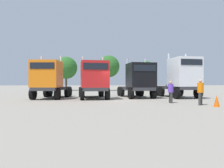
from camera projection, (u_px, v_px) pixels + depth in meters
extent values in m
plane|color=gray|center=(116.00, 100.00, 17.80)|extent=(200.00, 200.00, 0.00)
cube|color=#333338|center=(53.00, 88.00, 20.21)|extent=(2.73, 5.91, 0.30)
cube|color=orange|center=(47.00, 74.00, 18.47)|extent=(2.60, 2.46, 2.39)
cube|color=black|center=(42.00, 66.00, 17.32)|extent=(2.09, 0.24, 0.55)
cylinder|color=silver|center=(61.00, 72.00, 19.71)|extent=(0.20, 0.20, 2.99)
cylinder|color=silver|center=(42.00, 72.00, 19.76)|extent=(0.20, 0.20, 2.99)
cylinder|color=#333338|center=(57.00, 86.00, 21.47)|extent=(1.20, 1.20, 0.12)
cylinder|color=black|center=(57.00, 94.00, 18.02)|extent=(0.45, 1.08, 1.05)
cylinder|color=black|center=(33.00, 94.00, 18.08)|extent=(0.45, 1.08, 1.05)
cylinder|color=black|center=(67.00, 92.00, 21.45)|extent=(0.45, 1.08, 1.05)
cylinder|color=black|center=(46.00, 92.00, 21.51)|extent=(0.45, 1.08, 1.05)
cylinder|color=black|center=(69.00, 92.00, 22.55)|extent=(0.45, 1.08, 1.05)
cylinder|color=black|center=(50.00, 92.00, 22.61)|extent=(0.45, 1.08, 1.05)
cube|color=#333338|center=(93.00, 88.00, 20.15)|extent=(2.90, 6.30, 0.30)
cube|color=red|center=(94.00, 74.00, 18.31)|extent=(2.66, 2.63, 2.33)
cube|color=black|center=(96.00, 66.00, 17.12)|extent=(2.09, 0.28, 0.55)
cylinder|color=silver|center=(103.00, 72.00, 19.79)|extent=(0.20, 0.20, 2.93)
cylinder|color=silver|center=(83.00, 72.00, 19.44)|extent=(0.20, 0.20, 2.93)
cylinder|color=#333338|center=(91.00, 86.00, 21.46)|extent=(1.22, 1.22, 0.12)
cylinder|color=black|center=(107.00, 94.00, 18.05)|extent=(0.47, 1.07, 1.04)
cylinder|color=black|center=(82.00, 94.00, 17.64)|extent=(0.47, 1.07, 1.04)
cylinder|color=black|center=(102.00, 92.00, 21.77)|extent=(0.47, 1.07, 1.04)
cylinder|color=black|center=(81.00, 92.00, 21.36)|extent=(0.47, 1.07, 1.04)
cylinder|color=black|center=(100.00, 92.00, 22.85)|extent=(0.47, 1.07, 1.04)
cylinder|color=black|center=(81.00, 92.00, 22.44)|extent=(0.47, 1.07, 1.04)
cube|color=#333338|center=(135.00, 88.00, 21.25)|extent=(2.91, 6.03, 0.30)
cube|color=black|center=(141.00, 75.00, 19.52)|extent=(2.67, 2.56, 2.30)
cube|color=black|center=(145.00, 68.00, 18.38)|extent=(2.09, 0.30, 0.55)
cylinder|color=silver|center=(145.00, 73.00, 20.96)|extent=(0.20, 0.20, 2.90)
cylinder|color=silver|center=(127.00, 73.00, 20.60)|extent=(0.20, 0.20, 2.90)
cylinder|color=#333338|center=(132.00, 86.00, 22.50)|extent=(1.23, 1.23, 0.12)
cylinder|color=black|center=(153.00, 93.00, 19.31)|extent=(0.48, 1.06, 1.03)
cylinder|color=black|center=(131.00, 93.00, 18.89)|extent=(0.48, 1.06, 1.03)
cylinder|color=black|center=(141.00, 92.00, 22.74)|extent=(0.48, 1.06, 1.03)
cylinder|color=black|center=(122.00, 92.00, 22.32)|extent=(0.48, 1.06, 1.03)
cylinder|color=black|center=(138.00, 91.00, 23.82)|extent=(0.48, 1.06, 1.03)
cylinder|color=black|center=(120.00, 91.00, 23.40)|extent=(0.48, 1.06, 1.03)
cube|color=#333338|center=(176.00, 88.00, 21.32)|extent=(2.79, 6.01, 0.30)
cube|color=white|center=(184.00, 72.00, 19.70)|extent=(2.65, 2.79, 2.76)
cube|color=black|center=(192.00, 62.00, 18.42)|extent=(2.09, 0.26, 0.55)
cylinder|color=silver|center=(186.00, 70.00, 21.27)|extent=(0.20, 0.20, 3.36)
cylinder|color=silver|center=(169.00, 70.00, 20.95)|extent=(0.20, 0.20, 3.36)
cylinder|color=#333338|center=(171.00, 85.00, 22.58)|extent=(1.21, 1.21, 0.12)
cylinder|color=black|center=(198.00, 93.00, 19.33)|extent=(0.46, 1.13, 1.10)
cylinder|color=black|center=(177.00, 93.00, 18.96)|extent=(0.46, 1.13, 1.10)
cylinder|color=black|center=(180.00, 91.00, 22.79)|extent=(0.46, 1.13, 1.10)
cylinder|color=black|center=(161.00, 91.00, 22.42)|extent=(0.46, 1.13, 1.10)
cylinder|color=black|center=(175.00, 91.00, 23.88)|extent=(0.46, 1.13, 1.10)
cylinder|color=black|center=(157.00, 91.00, 23.50)|extent=(0.46, 1.13, 1.10)
cylinder|color=#3B3B3B|center=(201.00, 99.00, 13.80)|extent=(0.23, 0.23, 0.84)
cylinder|color=#3B3B3B|center=(200.00, 99.00, 13.60)|extent=(0.23, 0.23, 0.84)
cylinder|color=orange|center=(200.00, 88.00, 13.70)|extent=(0.57, 0.57, 0.67)
sphere|color=tan|center=(200.00, 81.00, 13.69)|extent=(0.23, 0.23, 0.23)
cylinder|color=#343434|center=(171.00, 98.00, 15.00)|extent=(0.17, 0.17, 0.79)
cylinder|color=#343434|center=(170.00, 98.00, 15.28)|extent=(0.17, 0.17, 0.79)
cylinder|color=#653EBD|center=(171.00, 88.00, 15.13)|extent=(0.42, 0.42, 0.63)
sphere|color=tan|center=(171.00, 82.00, 15.13)|extent=(0.21, 0.21, 0.21)
cone|color=#F2590C|center=(217.00, 101.00, 12.75)|extent=(0.36, 0.36, 0.74)
cylinder|color=#4C3823|center=(66.00, 84.00, 39.62)|extent=(0.36, 0.36, 2.70)
sphere|color=#286023|center=(66.00, 68.00, 39.60)|extent=(4.31, 4.31, 4.31)
cylinder|color=#4C3823|center=(109.00, 83.00, 38.97)|extent=(0.36, 0.36, 2.97)
sphere|color=#286023|center=(109.00, 66.00, 38.95)|extent=(4.19, 4.19, 4.19)
cylinder|color=#4C3823|center=(146.00, 83.00, 37.81)|extent=(0.36, 0.36, 2.94)
sphere|color=#286023|center=(146.00, 69.00, 37.79)|extent=(2.91, 2.91, 2.91)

